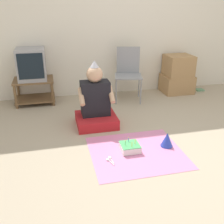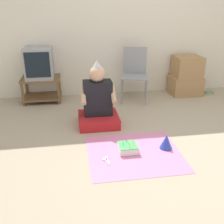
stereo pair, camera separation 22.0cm
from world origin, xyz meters
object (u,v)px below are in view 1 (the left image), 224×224
at_px(birthday_cake, 130,147).
at_px(folding_chair, 128,70).
at_px(tv, 31,64).
at_px(book_pile, 199,90).
at_px(person_seated, 96,104).
at_px(cardboard_box_stack, 177,75).
at_px(party_hat_blue, 167,139).

bearing_deg(birthday_cake, folding_chair, 74.50).
xyz_separation_m(tv, book_pile, (3.02, -0.10, -0.64)).
xyz_separation_m(folding_chair, person_seated, (-0.72, -0.90, -0.21)).
height_order(tv, folding_chair, tv).
relative_size(folding_chair, birthday_cake, 4.16).
relative_size(folding_chair, person_seated, 0.99).
bearing_deg(cardboard_box_stack, book_pile, -9.48).
distance_m(book_pile, person_seated, 2.39).
relative_size(tv, folding_chair, 0.56).
bearing_deg(tv, birthday_cake, -59.34).
bearing_deg(cardboard_box_stack, folding_chair, -171.94).
bearing_deg(book_pile, party_hat_blue, -129.68).
height_order(cardboard_box_stack, person_seated, person_seated).
distance_m(cardboard_box_stack, person_seated, 2.01).
relative_size(birthday_cake, party_hat_blue, 1.26).
xyz_separation_m(birthday_cake, party_hat_blue, (0.46, -0.00, 0.04)).
bearing_deg(cardboard_box_stack, birthday_cake, -128.67).
bearing_deg(book_pile, folding_chair, -177.36).
relative_size(cardboard_box_stack, person_seated, 0.78).
relative_size(book_pile, person_seated, 0.19).
xyz_separation_m(cardboard_box_stack, birthday_cake, (-1.47, -1.83, -0.28)).
height_order(folding_chair, party_hat_blue, folding_chair).
xyz_separation_m(book_pile, party_hat_blue, (-1.46, -1.76, 0.07)).
bearing_deg(cardboard_box_stack, party_hat_blue, -118.88).
xyz_separation_m(tv, birthday_cake, (1.10, -1.86, -0.61)).
bearing_deg(party_hat_blue, birthday_cake, 179.84).
distance_m(folding_chair, book_pile, 1.53).
distance_m(cardboard_box_stack, party_hat_blue, 2.11).
distance_m(folding_chair, person_seated, 1.17).
bearing_deg(tv, person_seated, -51.38).
height_order(tv, party_hat_blue, tv).
xyz_separation_m(tv, cardboard_box_stack, (2.57, -0.02, -0.33)).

